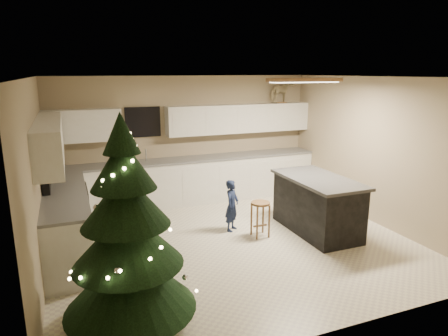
{
  "coord_description": "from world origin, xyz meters",
  "views": [
    {
      "loc": [
        -2.34,
        -5.51,
        2.68
      ],
      "look_at": [
        0.0,
        0.35,
        1.15
      ],
      "focal_mm": 32.0,
      "sensor_mm": 36.0,
      "label": 1
    }
  ],
  "objects_px": {
    "christmas_tree": "(128,244)",
    "rocking_horse": "(282,91)",
    "island": "(317,205)",
    "bar_stool": "(260,211)",
    "toddler": "(232,206)"
  },
  "relations": [
    {
      "from": "christmas_tree",
      "to": "island",
      "type": "bearing_deg",
      "value": 23.75
    },
    {
      "from": "christmas_tree",
      "to": "rocking_horse",
      "type": "relative_size",
      "value": 3.73
    },
    {
      "from": "toddler",
      "to": "rocking_horse",
      "type": "distance_m",
      "value": 3.27
    },
    {
      "from": "bar_stool",
      "to": "toddler",
      "type": "height_order",
      "value": "toddler"
    },
    {
      "from": "island",
      "to": "rocking_horse",
      "type": "height_order",
      "value": "rocking_horse"
    },
    {
      "from": "rocking_horse",
      "to": "island",
      "type": "bearing_deg",
      "value": 142.83
    },
    {
      "from": "bar_stool",
      "to": "rocking_horse",
      "type": "xyz_separation_m",
      "value": [
        1.64,
        2.28,
        1.81
      ]
    },
    {
      "from": "rocking_horse",
      "to": "toddler",
      "type": "bearing_deg",
      "value": 111.09
    },
    {
      "from": "bar_stool",
      "to": "christmas_tree",
      "type": "distance_m",
      "value": 2.94
    },
    {
      "from": "island",
      "to": "bar_stool",
      "type": "bearing_deg",
      "value": 170.5
    },
    {
      "from": "bar_stool",
      "to": "rocking_horse",
      "type": "distance_m",
      "value": 3.34
    },
    {
      "from": "island",
      "to": "christmas_tree",
      "type": "relative_size",
      "value": 0.74
    },
    {
      "from": "christmas_tree",
      "to": "rocking_horse",
      "type": "bearing_deg",
      "value": 44.36
    },
    {
      "from": "toddler",
      "to": "bar_stool",
      "type": "bearing_deg",
      "value": -94.07
    },
    {
      "from": "island",
      "to": "christmas_tree",
      "type": "xyz_separation_m",
      "value": [
        -3.37,
        -1.48,
        0.47
      ]
    }
  ]
}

